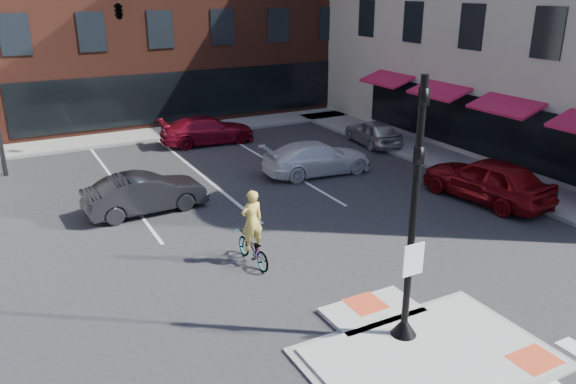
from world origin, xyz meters
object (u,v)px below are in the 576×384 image
white_pickup (317,158)px  bg_car_silver (373,132)px  bg_car_dark (145,193)px  cyclist (252,239)px  bg_car_red (207,130)px  red_sedan (487,179)px

white_pickup → bg_car_silver: (4.95, 2.69, -0.04)m
bg_car_dark → cyclist: bearing=-165.9°
bg_car_red → red_sedan: bearing=-149.4°
white_pickup → bg_car_silver: size_ratio=1.25×
bg_car_dark → cyclist: (1.70, -5.51, 0.06)m
bg_car_dark → bg_car_silver: 13.19m
red_sedan → bg_car_silver: red_sedan is taller
bg_car_dark → bg_car_silver: (12.70, 3.58, -0.05)m
bg_car_silver → bg_car_red: bearing=-24.0°
bg_car_silver → bg_car_red: bg_car_red is taller
red_sedan → cyclist: size_ratio=2.18×
red_sedan → bg_car_silver: 8.64m
cyclist → bg_car_red: bearing=-107.6°
bg_car_dark → bg_car_red: 9.48m
red_sedan → bg_car_dark: size_ratio=1.16×
white_pickup → bg_car_silver: 5.64m
red_sedan → bg_car_silver: (1.00, 8.58, -0.19)m
bg_car_dark → cyclist: cyclist is taller
cyclist → bg_car_dark: bearing=-75.3°
bg_car_dark → bg_car_silver: bearing=-77.4°
red_sedan → white_pickup: bearing=-64.2°
red_sedan → white_pickup: 7.09m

